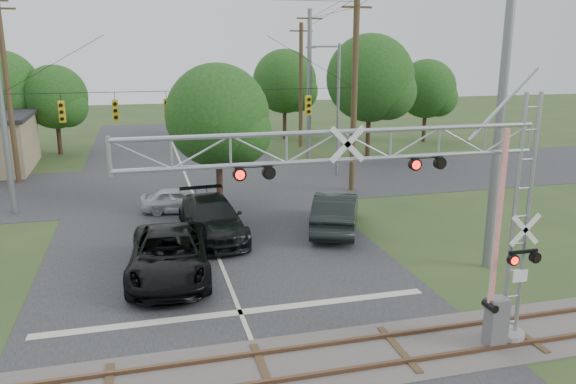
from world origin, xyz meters
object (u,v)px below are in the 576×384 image
object	(u,v)px
car_dark	(212,218)
streetlight	(336,103)
crossing_gantry	(415,201)
sedan_silver	(179,200)
pickup_black	(169,255)
traffic_signal_span	(208,100)

from	to	relation	value
car_dark	streetlight	size ratio (longest dim) A/B	0.71
crossing_gantry	sedan_silver	world-z (taller)	crossing_gantry
sedan_silver	streetlight	xyz separation A→B (m)	(10.96, 6.52, 4.22)
pickup_black	streetlight	world-z (taller)	streetlight
crossing_gantry	sedan_silver	xyz separation A→B (m)	(-5.10, 16.23, -3.89)
crossing_gantry	traffic_signal_span	world-z (taller)	traffic_signal_span
crossing_gantry	traffic_signal_span	size ratio (longest dim) A/B	0.59
traffic_signal_span	crossing_gantry	bearing A→B (deg)	-80.25
traffic_signal_span	streetlight	world-z (taller)	traffic_signal_span
pickup_black	streetlight	xyz separation A→B (m)	(11.96, 15.24, 4.00)
traffic_signal_span	pickup_black	xyz separation A→B (m)	(-2.94, -10.85, -4.77)
traffic_signal_span	streetlight	xyz separation A→B (m)	(9.01, 4.39, -0.77)
traffic_signal_span	sedan_silver	xyz separation A→B (m)	(-1.94, -2.13, -4.99)
pickup_black	sedan_silver	bearing A→B (deg)	88.05
sedan_silver	streetlight	distance (m)	13.43
crossing_gantry	pickup_black	xyz separation A→B (m)	(-6.10, 7.51, -3.67)
sedan_silver	crossing_gantry	bearing A→B (deg)	-151.49
crossing_gantry	streetlight	bearing A→B (deg)	75.56
pickup_black	traffic_signal_span	bearing A→B (deg)	79.40
crossing_gantry	pickup_black	world-z (taller)	crossing_gantry
traffic_signal_span	car_dark	size ratio (longest dim) A/B	3.12
traffic_signal_span	sedan_silver	bearing A→B (deg)	-132.44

